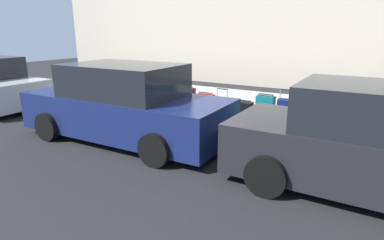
{
  "coord_description": "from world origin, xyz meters",
  "views": [
    {
      "loc": [
        -4.34,
        6.69,
        2.39
      ],
      "look_at": [
        -0.82,
        0.77,
        0.46
      ],
      "focal_mm": 29.68,
      "sensor_mm": 36.0,
      "label": 1
    }
  ],
  "objects_px": {
    "parked_car_navy_1": "(125,105)",
    "suitcase_maroon_7": "(187,102)",
    "suitcase_red_6": "(206,106)",
    "suitcase_silver_8": "(171,104)",
    "suitcase_olive_5": "(222,110)",
    "suitcase_maroon_0": "(333,126)",
    "suitcase_navy_9": "(157,103)",
    "suitcase_navy_2": "(287,116)",
    "suitcase_teal_10": "(145,98)",
    "parked_car_charcoal_0": "(375,145)",
    "suitcase_teal_3": "(265,112)",
    "suitcase_black_4": "(242,113)",
    "bollard_post": "(100,90)",
    "suitcase_silver_1": "(311,120)",
    "fire_hydrant": "(122,94)"
  },
  "relations": [
    {
      "from": "parked_car_navy_1",
      "to": "suitcase_maroon_7",
      "type": "bearing_deg",
      "value": -100.79
    },
    {
      "from": "suitcase_red_6",
      "to": "suitcase_silver_8",
      "type": "xyz_separation_m",
      "value": [
        1.05,
        0.11,
        -0.05
      ]
    },
    {
      "from": "suitcase_olive_5",
      "to": "suitcase_red_6",
      "type": "height_order",
      "value": "suitcase_olive_5"
    },
    {
      "from": "suitcase_maroon_0",
      "to": "suitcase_navy_9",
      "type": "bearing_deg",
      "value": 0.18
    },
    {
      "from": "suitcase_red_6",
      "to": "suitcase_navy_9",
      "type": "distance_m",
      "value": 1.55
    },
    {
      "from": "suitcase_navy_2",
      "to": "suitcase_teal_10",
      "type": "xyz_separation_m",
      "value": [
        4.21,
        -0.1,
        -0.05
      ]
    },
    {
      "from": "suitcase_silver_8",
      "to": "parked_car_charcoal_0",
      "type": "distance_m",
      "value": 5.38
    },
    {
      "from": "suitcase_navy_2",
      "to": "suitcase_maroon_7",
      "type": "relative_size",
      "value": 1.21
    },
    {
      "from": "suitcase_teal_3",
      "to": "suitcase_black_4",
      "type": "distance_m",
      "value": 0.57
    },
    {
      "from": "suitcase_maroon_0",
      "to": "suitcase_navy_2",
      "type": "relative_size",
      "value": 0.81
    },
    {
      "from": "parked_car_navy_1",
      "to": "suitcase_teal_10",
      "type": "bearing_deg",
      "value": -61.92
    },
    {
      "from": "suitcase_maroon_0",
      "to": "suitcase_navy_9",
      "type": "height_order",
      "value": "suitcase_maroon_0"
    },
    {
      "from": "suitcase_red_6",
      "to": "suitcase_navy_2",
      "type": "bearing_deg",
      "value": 177.49
    },
    {
      "from": "suitcase_teal_3",
      "to": "bollard_post",
      "type": "distance_m",
      "value": 5.32
    },
    {
      "from": "suitcase_teal_3",
      "to": "parked_car_navy_1",
      "type": "height_order",
      "value": "parked_car_navy_1"
    },
    {
      "from": "suitcase_silver_8",
      "to": "suitcase_red_6",
      "type": "bearing_deg",
      "value": -174.27
    },
    {
      "from": "suitcase_teal_3",
      "to": "parked_car_navy_1",
      "type": "relative_size",
      "value": 0.17
    },
    {
      "from": "suitcase_silver_1",
      "to": "fire_hydrant",
      "type": "xyz_separation_m",
      "value": [
        5.59,
        0.06,
        0.06
      ]
    },
    {
      "from": "suitcase_maroon_7",
      "to": "parked_car_charcoal_0",
      "type": "relative_size",
      "value": 0.19
    },
    {
      "from": "suitcase_maroon_0",
      "to": "bollard_post",
      "type": "height_order",
      "value": "bollard_post"
    },
    {
      "from": "suitcase_silver_8",
      "to": "parked_car_charcoal_0",
      "type": "xyz_separation_m",
      "value": [
        -5.0,
        1.95,
        0.36
      ]
    },
    {
      "from": "suitcase_teal_10",
      "to": "suitcase_silver_1",
      "type": "bearing_deg",
      "value": 179.86
    },
    {
      "from": "suitcase_navy_2",
      "to": "suitcase_olive_5",
      "type": "xyz_separation_m",
      "value": [
        1.65,
        -0.0,
        -0.08
      ]
    },
    {
      "from": "suitcase_red_6",
      "to": "suitcase_teal_10",
      "type": "height_order",
      "value": "suitcase_teal_10"
    },
    {
      "from": "suitcase_navy_2",
      "to": "suitcase_maroon_7",
      "type": "distance_m",
      "value": 2.73
    },
    {
      "from": "suitcase_red_6",
      "to": "suitcase_teal_10",
      "type": "distance_m",
      "value": 2.04
    },
    {
      "from": "suitcase_black_4",
      "to": "parked_car_navy_1",
      "type": "xyz_separation_m",
      "value": [
        2.0,
        2.03,
        0.37
      ]
    },
    {
      "from": "suitcase_teal_10",
      "to": "fire_hydrant",
      "type": "xyz_separation_m",
      "value": [
        0.86,
        0.07,
        0.05
      ]
    },
    {
      "from": "suitcase_silver_1",
      "to": "suitcase_olive_5",
      "type": "relative_size",
      "value": 0.82
    },
    {
      "from": "suitcase_teal_10",
      "to": "fire_hydrant",
      "type": "bearing_deg",
      "value": 4.72
    },
    {
      "from": "suitcase_navy_2",
      "to": "suitcase_maroon_7",
      "type": "bearing_deg",
      "value": -1.2
    },
    {
      "from": "suitcase_black_4",
      "to": "suitcase_maroon_7",
      "type": "distance_m",
      "value": 1.62
    },
    {
      "from": "suitcase_black_4",
      "to": "suitcase_teal_10",
      "type": "height_order",
      "value": "suitcase_teal_10"
    },
    {
      "from": "suitcase_olive_5",
      "to": "suitcase_red_6",
      "type": "distance_m",
      "value": 0.54
    },
    {
      "from": "suitcase_black_4",
      "to": "bollard_post",
      "type": "height_order",
      "value": "bollard_post"
    },
    {
      "from": "suitcase_navy_2",
      "to": "parked_car_charcoal_0",
      "type": "relative_size",
      "value": 0.23
    },
    {
      "from": "suitcase_maroon_7",
      "to": "suitcase_silver_1",
      "type": "bearing_deg",
      "value": -179.46
    },
    {
      "from": "suitcase_teal_3",
      "to": "suitcase_teal_10",
      "type": "bearing_deg",
      "value": -0.37
    },
    {
      "from": "suitcase_maroon_0",
      "to": "suitcase_navy_2",
      "type": "xyz_separation_m",
      "value": [
        0.99,
        0.02,
        0.09
      ]
    },
    {
      "from": "suitcase_black_4",
      "to": "fire_hydrant",
      "type": "xyz_separation_m",
      "value": [
        3.95,
        0.04,
        0.1
      ]
    },
    {
      "from": "suitcase_silver_8",
      "to": "suitcase_teal_3",
      "type": "bearing_deg",
      "value": -178.16
    },
    {
      "from": "suitcase_red_6",
      "to": "suitcase_navy_9",
      "type": "relative_size",
      "value": 0.93
    },
    {
      "from": "bollard_post",
      "to": "suitcase_teal_10",
      "type": "bearing_deg",
      "value": -172.41
    },
    {
      "from": "suitcase_black_4",
      "to": "suitcase_maroon_7",
      "type": "relative_size",
      "value": 0.76
    },
    {
      "from": "fire_hydrant",
      "to": "parked_car_charcoal_0",
      "type": "distance_m",
      "value": 7.13
    },
    {
      "from": "suitcase_maroon_0",
      "to": "suitcase_red_6",
      "type": "relative_size",
      "value": 1.14
    },
    {
      "from": "suitcase_navy_9",
      "to": "suitcase_navy_2",
      "type": "bearing_deg",
      "value": 179.86
    },
    {
      "from": "suitcase_navy_2",
      "to": "bollard_post",
      "type": "xyz_separation_m",
      "value": [
        5.87,
        0.12,
        0.06
      ]
    },
    {
      "from": "suitcase_silver_1",
      "to": "parked_car_charcoal_0",
      "type": "bearing_deg",
      "value": 121.56
    },
    {
      "from": "suitcase_navy_2",
      "to": "suitcase_teal_10",
      "type": "relative_size",
      "value": 1.06
    }
  ]
}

